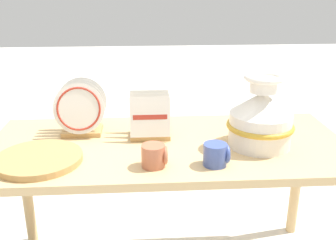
{
  "coord_description": "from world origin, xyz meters",
  "views": [
    {
      "loc": [
        -0.11,
        -1.6,
        1.41
      ],
      "look_at": [
        0.0,
        0.0,
        0.82
      ],
      "focal_mm": 42.0,
      "sensor_mm": 36.0,
      "label": 1
    }
  ],
  "objects_px": {
    "ceramic_vase": "(261,117)",
    "mug_terracotta_glaze": "(155,156)",
    "wicker_charger_stack": "(39,159)",
    "dish_rack_round_plates": "(81,111)",
    "dish_rack_square_plates": "(150,122)",
    "mug_cobalt_glaze": "(216,154)"
  },
  "relations": [
    {
      "from": "ceramic_vase",
      "to": "mug_terracotta_glaze",
      "type": "relative_size",
      "value": 3.12
    },
    {
      "from": "ceramic_vase",
      "to": "wicker_charger_stack",
      "type": "xyz_separation_m",
      "value": [
        -0.92,
        -0.11,
        -0.12
      ]
    },
    {
      "from": "ceramic_vase",
      "to": "mug_terracotta_glaze",
      "type": "bearing_deg",
      "value": -159.53
    },
    {
      "from": "mug_terracotta_glaze",
      "to": "dish_rack_round_plates",
      "type": "bearing_deg",
      "value": 132.34
    },
    {
      "from": "dish_rack_round_plates",
      "to": "dish_rack_square_plates",
      "type": "xyz_separation_m",
      "value": [
        0.32,
        -0.05,
        -0.04
      ]
    },
    {
      "from": "ceramic_vase",
      "to": "dish_rack_square_plates",
      "type": "distance_m",
      "value": 0.5
    },
    {
      "from": "ceramic_vase",
      "to": "mug_cobalt_glaze",
      "type": "height_order",
      "value": "ceramic_vase"
    },
    {
      "from": "dish_rack_round_plates",
      "to": "mug_cobalt_glaze",
      "type": "xyz_separation_m",
      "value": [
        0.57,
        -0.37,
        -0.07
      ]
    },
    {
      "from": "dish_rack_round_plates",
      "to": "wicker_charger_stack",
      "type": "relative_size",
      "value": 0.73
    },
    {
      "from": "mug_cobalt_glaze",
      "to": "mug_terracotta_glaze",
      "type": "xyz_separation_m",
      "value": [
        -0.24,
        0.0,
        0.0
      ]
    },
    {
      "from": "mug_cobalt_glaze",
      "to": "mug_terracotta_glaze",
      "type": "distance_m",
      "value": 0.24
    },
    {
      "from": "dish_rack_square_plates",
      "to": "mug_terracotta_glaze",
      "type": "relative_size",
      "value": 1.99
    },
    {
      "from": "ceramic_vase",
      "to": "mug_cobalt_glaze",
      "type": "xyz_separation_m",
      "value": [
        -0.22,
        -0.18,
        -0.09
      ]
    },
    {
      "from": "ceramic_vase",
      "to": "dish_rack_square_plates",
      "type": "relative_size",
      "value": 1.57
    },
    {
      "from": "wicker_charger_stack",
      "to": "dish_rack_square_plates",
      "type": "bearing_deg",
      "value": 28.33
    },
    {
      "from": "wicker_charger_stack",
      "to": "mug_terracotta_glaze",
      "type": "distance_m",
      "value": 0.47
    },
    {
      "from": "dish_rack_round_plates",
      "to": "mug_terracotta_glaze",
      "type": "height_order",
      "value": "dish_rack_round_plates"
    },
    {
      "from": "ceramic_vase",
      "to": "dish_rack_square_plates",
      "type": "height_order",
      "value": "ceramic_vase"
    },
    {
      "from": "dish_rack_square_plates",
      "to": "mug_cobalt_glaze",
      "type": "height_order",
      "value": "dish_rack_square_plates"
    },
    {
      "from": "dish_rack_square_plates",
      "to": "mug_cobalt_glaze",
      "type": "xyz_separation_m",
      "value": [
        0.25,
        -0.31,
        -0.02
      ]
    },
    {
      "from": "dish_rack_round_plates",
      "to": "mug_cobalt_glaze",
      "type": "height_order",
      "value": "dish_rack_round_plates"
    },
    {
      "from": "mug_cobalt_glaze",
      "to": "wicker_charger_stack",
      "type": "bearing_deg",
      "value": 174.23
    }
  ]
}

